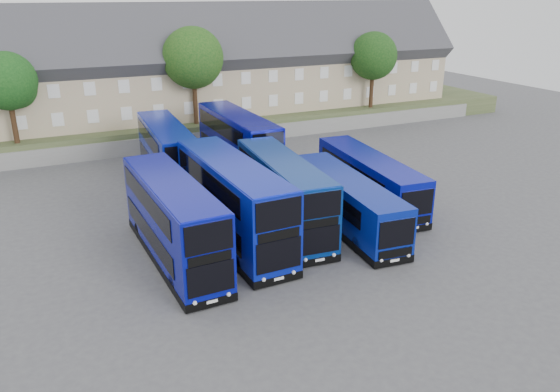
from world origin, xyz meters
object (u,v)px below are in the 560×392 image
Objects in this scene: dd_front_mid at (233,203)px; tree_mid at (194,60)px; tree_far at (382,47)px; tree_east at (374,58)px; coach_east_a at (347,203)px; dd_front_left at (174,222)px; tree_west at (9,83)px.

tree_mid is (4.81, 22.68, 5.66)m from dd_front_mid.
dd_front_mid is 1.43× the size of tree_far.
tree_east is at bearing -1.43° from tree_mid.
tree_mid reaches higher than dd_front_mid.
tree_mid reaches higher than tree_east.
dd_front_left is at bearing -175.53° from coach_east_a.
coach_east_a is 24.78m from tree_mid.
tree_mid is at bearing 1.79° from tree_west.
tree_east reaches higher than coach_east_a.
dd_front_left is 46.27m from tree_far.
dd_front_left is at bearing -138.93° from tree_far.
tree_far is (42.00, 7.00, 0.68)m from tree_west.
tree_far is at bearing 42.05° from dd_front_mid.
tree_mid reaches higher than coach_east_a.
dd_front_mid is 1.35× the size of tree_mid.
tree_east is (36.00, 0.00, 0.34)m from tree_west.
tree_far reaches higher than tree_east.
dd_front_mid reaches higher than coach_east_a.
dd_front_left is 1.53× the size of tree_west.
tree_far reaches higher than coach_east_a.
dd_front_mid is 7.38m from coach_east_a.
dd_front_mid is (3.84, 1.00, 0.15)m from dd_front_left.
coach_east_a is at bearing -127.00° from tree_east.
tree_west is at bearing -170.54° from tree_far.
tree_far is (6.00, 7.00, 0.34)m from tree_east.
coach_east_a is 38.87m from tree_far.
tree_east reaches higher than tree_west.
dd_front_mid is at bearing 12.70° from dd_front_left.
tree_east is at bearing 58.06° from coach_east_a.
tree_mid is (-2.44, 23.80, 6.48)m from coach_east_a.
tree_east is 9.23m from tree_far.
tree_mid is at bearing 76.64° from dd_front_mid.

